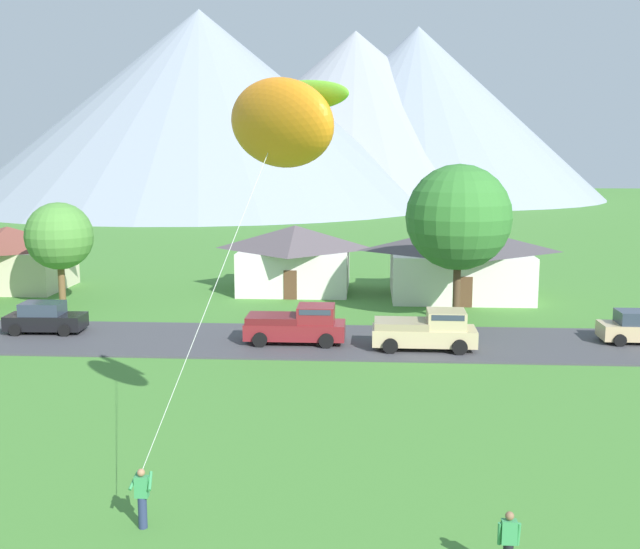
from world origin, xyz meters
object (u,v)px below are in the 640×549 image
Objects in this scene: tree_left_of_center at (459,217)px; house_leftmost at (295,257)px; house_left_center at (9,257)px; parked_car_black_mid_east at (45,318)px; tree_near_left at (59,236)px; kite_flyer_with_kite at (280,123)px; house_right_center at (459,260)px; pickup_truck_sand_west_side at (427,330)px; pickup_truck_maroon_east_side at (298,324)px; watcher_person at (509,543)px.

house_leftmost is at bearing 137.14° from tree_left_of_center.
parked_car_black_mid_east is at bearing -58.13° from house_left_center.
tree_left_of_center reaches higher than parked_car_black_mid_east.
kite_flyer_with_kite is (17.32, -26.22, 6.20)m from tree_near_left.
house_right_center is 15.19m from pickup_truck_sand_west_side.
pickup_truck_maroon_east_side is at bearing -5.84° from parked_car_black_mid_east.
house_right_center is 5.96× the size of watcher_person.
parked_car_black_mid_east is at bearing -152.57° from house_right_center.
house_right_center is 17.13m from pickup_truck_maroon_east_side.
house_leftmost reaches higher than pickup_truck_sand_west_side.
watcher_person is (-1.83, -27.82, -5.29)m from tree_left_of_center.
pickup_truck_sand_west_side is 3.12× the size of watcher_person.
tree_left_of_center reaches higher than house_left_center.
watcher_person is (23.16, -30.74, -3.69)m from tree_near_left.
pickup_truck_sand_west_side is (20.76, -2.29, 0.19)m from parked_car_black_mid_east.
tree_near_left is (-14.53, -6.79, 2.13)m from house_leftmost.
kite_flyer_with_kite is at bearing -53.70° from house_left_center.
parked_car_black_mid_east is 0.82× the size of pickup_truck_sand_west_side.
parked_car_black_mid_east is at bearing -74.81° from tree_near_left.
kite_flyer_with_kite is (1.17, -17.34, 9.71)m from pickup_truck_maroon_east_side.
house_leftmost is at bearing 171.32° from house_right_center.
pickup_truck_maroon_east_side is (1.63, -15.67, -1.37)m from house_leftmost.
house_leftmost reaches higher than parked_car_black_mid_east.
pickup_truck_sand_west_side is (22.78, -9.72, -3.51)m from tree_near_left.
house_right_center is 1.48× the size of tree_near_left.
tree_left_of_center is (31.25, -8.79, 3.80)m from house_left_center.
watcher_person is at bearing -93.76° from tree_left_of_center.
house_leftmost is 11.65m from house_right_center.
pickup_truck_maroon_east_side is (-6.62, 0.85, 0.00)m from pickup_truck_sand_west_side.
kite_flyer_with_kite is 7.24× the size of watcher_person.
watcher_person is (8.64, -37.53, -1.56)m from house_leftmost.
tree_near_left reaches higher than house_leftmost.
tree_left_of_center is at bearing -42.86° from house_leftmost.
tree_near_left is 1.58× the size of parked_car_black_mid_east.
tree_near_left is 25.21m from tree_left_of_center.
house_left_center is 0.93× the size of tree_left_of_center.
house_left_center is at bearing 151.76° from pickup_truck_sand_west_side.
house_right_center is 27.12m from parked_car_black_mid_east.
house_right_center reaches higher than house_leftmost.
house_left_center is 46.99m from watcher_person.
house_right_center is 35.92m from watcher_person.
house_leftmost reaches higher than pickup_truck_maroon_east_side.
house_right_center is 33.47m from kite_flyer_with_kite.
house_left_center is 26.86m from pickup_truck_maroon_east_side.
tree_near_left is 4.03× the size of watcher_person.
house_left_center is 8.86m from tree_near_left.
house_right_center reaches higher than watcher_person.
kite_flyer_with_kite is (-8.72, -31.25, 8.23)m from house_right_center.
pickup_truck_maroon_east_side reaches higher than parked_car_black_mid_east.
pickup_truck_maroon_east_side is at bearing 107.78° from watcher_person.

